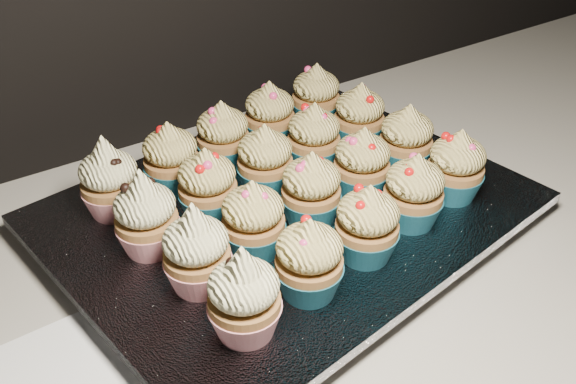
{
  "coord_description": "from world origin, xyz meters",
  "views": [
    {
      "loc": [
        -0.1,
        1.26,
        1.35
      ],
      "look_at": [
        0.21,
        1.73,
        0.95
      ],
      "focal_mm": 40.0,
      "sensor_mm": 36.0,
      "label": 1
    }
  ],
  "objects": [
    {
      "name": "cupcake_3",
      "position": [
        0.3,
        1.64,
        0.97
      ],
      "size": [
        0.06,
        0.06,
        0.08
      ],
      "color": "#195F75",
      "rests_on": "foil_lining"
    },
    {
      "name": "cupcake_14",
      "position": [
        0.35,
        1.79,
        0.97
      ],
      "size": [
        0.06,
        0.06,
        0.08
      ],
      "color": "#195F75",
      "rests_on": "foil_lining"
    },
    {
      "name": "cupcake_12",
      "position": [
        0.2,
        1.77,
        0.97
      ],
      "size": [
        0.06,
        0.06,
        0.08
      ],
      "color": "#195F75",
      "rests_on": "foil_lining"
    },
    {
      "name": "worktop",
      "position": [
        0.0,
        1.7,
        0.88
      ],
      "size": [
        2.44,
        0.64,
        0.04
      ],
      "primitive_type": "cube",
      "color": "beige",
      "rests_on": "cabinet"
    },
    {
      "name": "cupcake_11",
      "position": [
        0.13,
        1.76,
        0.97
      ],
      "size": [
        0.06,
        0.06,
        0.08
      ],
      "color": "#195F75",
      "rests_on": "foil_lining"
    },
    {
      "name": "cupcake_6",
      "position": [
        0.14,
        1.68,
        0.97
      ],
      "size": [
        0.06,
        0.06,
        0.08
      ],
      "color": "#195F75",
      "rests_on": "foil_lining"
    },
    {
      "name": "cupcake_1",
      "position": [
        0.15,
        1.61,
        0.97
      ],
      "size": [
        0.06,
        0.06,
        0.08
      ],
      "color": "#195F75",
      "rests_on": "foil_lining"
    },
    {
      "name": "cupcake_4",
      "position": [
        0.37,
        1.65,
        0.97
      ],
      "size": [
        0.06,
        0.06,
        0.08
      ],
      "color": "#195F75",
      "rests_on": "foil_lining"
    },
    {
      "name": "cupcake_8",
      "position": [
        0.29,
        1.71,
        0.97
      ],
      "size": [
        0.06,
        0.06,
        0.08
      ],
      "color": "#195F75",
      "rests_on": "foil_lining"
    },
    {
      "name": "cupcake_5",
      "position": [
        0.07,
        1.67,
        0.97
      ],
      "size": [
        0.06,
        0.06,
        0.1
      ],
      "color": "red",
      "rests_on": "foil_lining"
    },
    {
      "name": "cupcake_19",
      "position": [
        0.34,
        1.87,
        0.97
      ],
      "size": [
        0.06,
        0.06,
        0.08
      ],
      "color": "#195F75",
      "rests_on": "foil_lining"
    },
    {
      "name": "cupcake_18",
      "position": [
        0.26,
        1.86,
        0.97
      ],
      "size": [
        0.06,
        0.06,
        0.08
      ],
      "color": "#195F75",
      "rests_on": "foil_lining"
    },
    {
      "name": "cupcake_17",
      "position": [
        0.19,
        1.84,
        0.97
      ],
      "size": [
        0.06,
        0.06,
        0.08
      ],
      "color": "#195F75",
      "rests_on": "foil_lining"
    },
    {
      "name": "cupcake_7",
      "position": [
        0.21,
        1.7,
        0.97
      ],
      "size": [
        0.06,
        0.06,
        0.08
      ],
      "color": "#195F75",
      "rests_on": "foil_lining"
    },
    {
      "name": "cupcake_15",
      "position": [
        0.05,
        1.82,
        0.97
      ],
      "size": [
        0.06,
        0.06,
        0.1
      ],
      "color": "red",
      "rests_on": "foil_lining"
    },
    {
      "name": "cupcake_2",
      "position": [
        0.23,
        1.62,
        0.97
      ],
      "size": [
        0.06,
        0.06,
        0.08
      ],
      "color": "#195F75",
      "rests_on": "foil_lining"
    },
    {
      "name": "cupcake_9",
      "position": [
        0.36,
        1.72,
        0.97
      ],
      "size": [
        0.06,
        0.06,
        0.08
      ],
      "color": "#195F75",
      "rests_on": "foil_lining"
    },
    {
      "name": "cupcake_16",
      "position": [
        0.12,
        1.83,
        0.97
      ],
      "size": [
        0.06,
        0.06,
        0.08
      ],
      "color": "#195F75",
      "rests_on": "foil_lining"
    },
    {
      "name": "foil_lining",
      "position": [
        0.21,
        1.73,
        0.93
      ],
      "size": [
        0.54,
        0.45,
        0.01
      ],
      "primitive_type": "cube",
      "rotation": [
        0.0,
        0.0,
        0.16
      ],
      "color": "silver",
      "rests_on": "baking_tray"
    },
    {
      "name": "cupcake_13",
      "position": [
        0.28,
        1.78,
        0.97
      ],
      "size": [
        0.06,
        0.06,
        0.08
      ],
      "color": "#195F75",
      "rests_on": "foil_lining"
    },
    {
      "name": "baking_tray",
      "position": [
        0.21,
        1.73,
        0.91
      ],
      "size": [
        0.5,
        0.41,
        0.02
      ],
      "primitive_type": "cube",
      "rotation": [
        0.0,
        0.0,
        0.16
      ],
      "color": "black",
      "rests_on": "worktop"
    },
    {
      "name": "cupcake_0",
      "position": [
        0.08,
        1.6,
        0.97
      ],
      "size": [
        0.06,
        0.06,
        0.1
      ],
      "color": "red",
      "rests_on": "foil_lining"
    },
    {
      "name": "cupcake_10",
      "position": [
        0.05,
        1.74,
        0.97
      ],
      "size": [
        0.06,
        0.06,
        0.1
      ],
      "color": "red",
      "rests_on": "foil_lining"
    }
  ]
}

